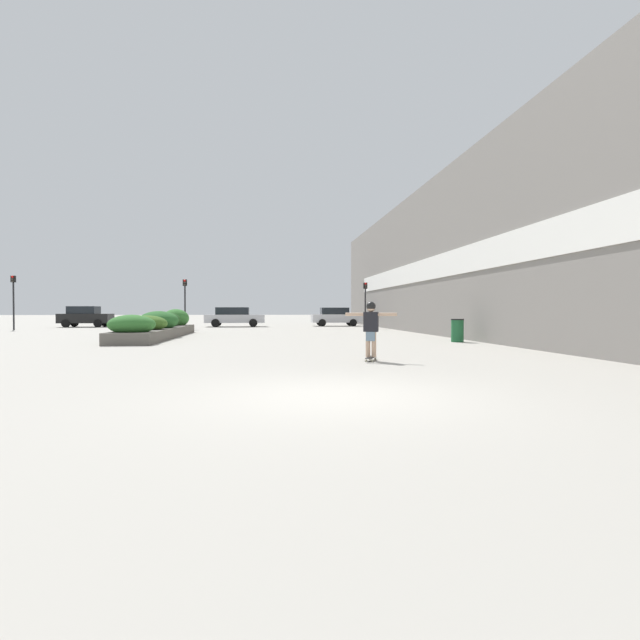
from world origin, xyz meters
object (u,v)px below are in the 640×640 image
(car_rightmost, at_px, (474,316))
(traffic_light_left, at_px, (185,295))
(trash_bin, at_px, (457,330))
(car_center_left, at_px, (336,317))
(car_center_right, at_px, (234,317))
(traffic_light_far_left, at_px, (13,293))
(skateboarder, at_px, (371,323))
(skateboard, at_px, (371,358))
(car_leftmost, at_px, (85,316))
(traffic_light_right, at_px, (365,297))

(car_rightmost, distance_m, traffic_light_left, 25.11)
(trash_bin, xyz_separation_m, car_center_left, (-2.00, 22.02, 0.32))
(car_center_right, distance_m, traffic_light_far_left, 15.49)
(traffic_light_far_left, bearing_deg, skateboarder, -49.64)
(skateboard, bearing_deg, car_leftmost, 142.07)
(car_rightmost, relative_size, traffic_light_right, 1.40)
(skateboarder, bearing_deg, car_center_left, 105.24)
(traffic_light_right, bearing_deg, car_leftmost, 165.46)
(car_rightmost, xyz_separation_m, traffic_light_right, (-11.21, -6.61, 1.51))
(skateboarder, height_order, traffic_light_far_left, traffic_light_far_left)
(car_leftmost, distance_m, car_center_left, 20.31)
(skateboarder, distance_m, car_center_left, 29.47)
(skateboarder, xyz_separation_m, trash_bin, (5.23, 7.27, -0.49))
(skateboard, bearing_deg, skateboarder, 84.98)
(car_center_right, bearing_deg, car_leftmost, -93.17)
(skateboard, height_order, skateboarder, skateboarder)
(skateboarder, relative_size, trash_bin, 1.50)
(trash_bin, relative_size, car_leftmost, 0.25)
(skateboarder, height_order, traffic_light_right, traffic_light_right)
(skateboard, bearing_deg, traffic_light_far_left, 151.91)
(car_leftmost, distance_m, traffic_light_far_left, 6.48)
(skateboarder, distance_m, trash_bin, 8.98)
(car_leftmost, height_order, traffic_light_far_left, traffic_light_far_left)
(car_rightmost, height_order, traffic_light_far_left, traffic_light_far_left)
(trash_bin, xyz_separation_m, car_leftmost, (-22.31, 21.67, 0.37))
(car_center_left, xyz_separation_m, traffic_light_far_left, (-23.06, -5.98, 1.69))
(traffic_light_right, distance_m, traffic_light_far_left, 24.40)
(car_leftmost, distance_m, traffic_light_right, 22.42)
(skateboard, height_order, car_center_right, car_center_right)
(skateboard, relative_size, traffic_light_right, 0.23)
(trash_bin, relative_size, car_center_right, 0.20)
(skateboarder, bearing_deg, car_center_right, 122.04)
(car_leftmost, bearing_deg, car_rightmost, 91.74)
(car_center_left, height_order, car_center_right, car_center_right)
(car_center_right, xyz_separation_m, traffic_light_left, (-3.15, -4.92, 1.57))
(skateboard, xyz_separation_m, car_center_left, (3.24, 29.29, 0.73))
(trash_bin, xyz_separation_m, traffic_light_far_left, (-25.05, 16.04, 2.01))
(skateboard, relative_size, traffic_light_left, 0.22)
(skateboard, bearing_deg, car_center_right, 122.04)
(skateboard, height_order, car_leftmost, car_leftmost)
(skateboard, xyz_separation_m, traffic_light_right, (4.58, 23.33, 2.23))
(car_leftmost, distance_m, traffic_light_left, 10.43)
(skateboard, relative_size, traffic_light_far_left, 0.21)
(car_center_left, xyz_separation_m, car_rightmost, (12.55, 0.65, -0.01))
(car_center_left, relative_size, traffic_light_far_left, 1.14)
(traffic_light_left, height_order, traffic_light_right, traffic_light_left)
(skateboard, height_order, traffic_light_left, traffic_light_left)
(skateboard, xyz_separation_m, traffic_light_left, (-8.39, 23.37, 2.32))
(skateboarder, height_order, car_rightmost, skateboarder)
(skateboarder, relative_size, car_leftmost, 0.37)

